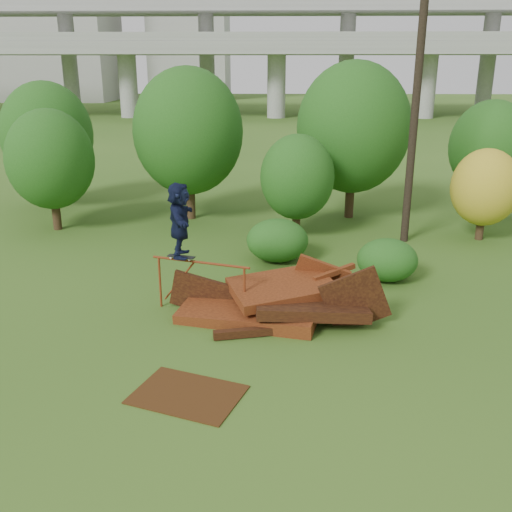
{
  "coord_description": "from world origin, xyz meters",
  "views": [
    {
      "loc": [
        -0.41,
        -11.73,
        6.23
      ],
      "look_at": [
        -0.8,
        2.0,
        1.6
      ],
      "focal_mm": 40.0,
      "sensor_mm": 36.0,
      "label": 1
    }
  ],
  "objects_px": {
    "skater": "(180,220)",
    "flat_plate": "(187,394)",
    "scrap_pile": "(275,302)",
    "utility_pole": "(417,84)"
  },
  "relations": [
    {
      "from": "scrap_pile",
      "to": "flat_plate",
      "type": "relative_size",
      "value": 2.78
    },
    {
      "from": "scrap_pile",
      "to": "utility_pole",
      "type": "bearing_deg",
      "value": 54.67
    },
    {
      "from": "scrap_pile",
      "to": "skater",
      "type": "xyz_separation_m",
      "value": [
        -2.45,
        0.3,
        2.11
      ]
    },
    {
      "from": "utility_pole",
      "to": "scrap_pile",
      "type": "bearing_deg",
      "value": -125.33
    },
    {
      "from": "scrap_pile",
      "to": "utility_pole",
      "type": "relative_size",
      "value": 0.53
    },
    {
      "from": "skater",
      "to": "utility_pole",
      "type": "relative_size",
      "value": 0.18
    },
    {
      "from": "skater",
      "to": "flat_plate",
      "type": "distance_m",
      "value": 4.86
    },
    {
      "from": "scrap_pile",
      "to": "skater",
      "type": "height_order",
      "value": "skater"
    },
    {
      "from": "skater",
      "to": "flat_plate",
      "type": "relative_size",
      "value": 0.93
    },
    {
      "from": "skater",
      "to": "utility_pole",
      "type": "distance_m",
      "value": 10.22
    }
  ]
}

